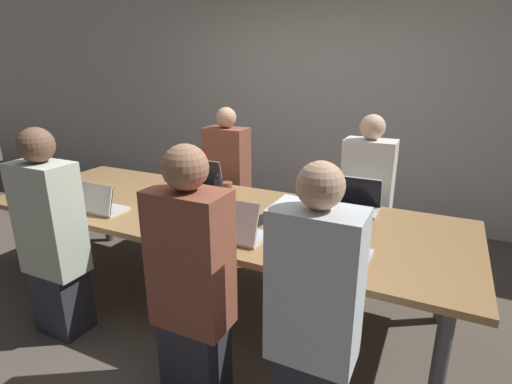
% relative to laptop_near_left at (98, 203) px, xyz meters
% --- Properties ---
extents(ground_plane, '(24.00, 24.00, 0.00)m').
position_rel_laptop_near_left_xyz_m(ground_plane, '(0.75, 0.40, -0.80)').
color(ground_plane, brown).
extents(curtain_wall, '(12.00, 0.06, 2.80)m').
position_rel_laptop_near_left_xyz_m(curtain_wall, '(0.75, 2.60, 0.60)').
color(curtain_wall, beige).
rests_on(curtain_wall, ground_plane).
extents(conference_table, '(3.51, 1.22, 0.73)m').
position_rel_laptop_near_left_xyz_m(conference_table, '(0.75, 0.40, -0.12)').
color(conference_table, '#9E7547').
rests_on(conference_table, ground_plane).
extents(laptop_near_left, '(0.35, 0.22, 0.22)m').
position_rel_laptop_near_left_xyz_m(laptop_near_left, '(0.00, 0.00, 0.00)').
color(laptop_near_left, silver).
rests_on(laptop_near_left, conference_table).
extents(person_near_left, '(0.40, 0.24, 1.40)m').
position_rel_laptop_near_left_xyz_m(person_near_left, '(-0.01, -0.39, -0.12)').
color(person_near_left, '#2D2D38').
rests_on(person_near_left, ground_plane).
extents(cup_near_left, '(0.07, 0.07, 0.09)m').
position_rel_laptop_near_left_xyz_m(cup_near_left, '(-0.24, -0.00, -0.02)').
color(cup_near_left, '#232328').
rests_on(cup_near_left, conference_table).
extents(laptop_far_right, '(0.35, 0.24, 0.24)m').
position_rel_laptop_near_left_xyz_m(laptop_far_right, '(1.66, 0.85, 0.01)').
color(laptop_far_right, silver).
rests_on(laptop_far_right, conference_table).
extents(person_far_right, '(0.40, 0.24, 1.38)m').
position_rel_laptop_near_left_xyz_m(person_far_right, '(1.67, 1.26, -0.13)').
color(person_far_right, '#2D2D38').
rests_on(person_far_right, ground_plane).
extents(cup_far_right, '(0.09, 0.09, 0.09)m').
position_rel_laptop_near_left_xyz_m(cup_far_right, '(1.37, 0.78, -0.02)').
color(cup_far_right, '#232328').
rests_on(cup_far_right, conference_table).
extents(laptop_near_midright, '(0.31, 0.26, 0.26)m').
position_rel_laptop_near_left_xyz_m(laptop_near_midright, '(1.13, 0.01, 0.01)').
color(laptop_near_midright, silver).
rests_on(laptop_near_midright, conference_table).
extents(person_near_midright, '(0.40, 0.24, 1.41)m').
position_rel_laptop_near_left_xyz_m(person_near_midright, '(1.12, -0.46, -0.11)').
color(person_near_midright, '#2D2D38').
rests_on(person_near_midright, ground_plane).
extents(laptop_near_right, '(0.32, 0.25, 0.25)m').
position_rel_laptop_near_left_xyz_m(laptop_near_right, '(1.76, 0.04, 0.01)').
color(laptop_near_right, silver).
rests_on(laptop_near_right, conference_table).
extents(person_near_right, '(0.40, 0.24, 1.39)m').
position_rel_laptop_near_left_xyz_m(person_near_right, '(1.76, -0.43, -0.13)').
color(person_near_right, '#2D2D38').
rests_on(person_near_right, ground_plane).
extents(laptop_far_midleft, '(0.31, 0.25, 0.25)m').
position_rel_laptop_near_left_xyz_m(laptop_far_midleft, '(0.39, 0.78, 0.01)').
color(laptop_far_midleft, gray).
rests_on(laptop_far_midleft, conference_table).
extents(person_far_midleft, '(0.40, 0.24, 1.37)m').
position_rel_laptop_near_left_xyz_m(person_far_midleft, '(0.34, 1.29, -0.14)').
color(person_far_midleft, '#2D2D38').
rests_on(person_far_midleft, ground_plane).
extents(cup_far_midleft, '(0.09, 0.09, 0.09)m').
position_rel_laptop_near_left_xyz_m(cup_far_midleft, '(0.62, 0.78, -0.02)').
color(cup_far_midleft, brown).
rests_on(cup_far_midleft, conference_table).
extents(bottle_far_midleft, '(0.07, 0.07, 0.20)m').
position_rel_laptop_near_left_xyz_m(bottle_far_midleft, '(0.65, 0.61, 0.02)').
color(bottle_far_midleft, black).
rests_on(bottle_far_midleft, conference_table).
extents(stapler, '(0.07, 0.15, 0.05)m').
position_rel_laptop_near_left_xyz_m(stapler, '(1.15, 0.29, -0.04)').
color(stapler, black).
rests_on(stapler, conference_table).
extents(notebook, '(0.20, 0.17, 0.02)m').
position_rel_laptop_near_left_xyz_m(notebook, '(1.56, 0.44, -0.05)').
color(notebook, maroon).
rests_on(notebook, conference_table).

